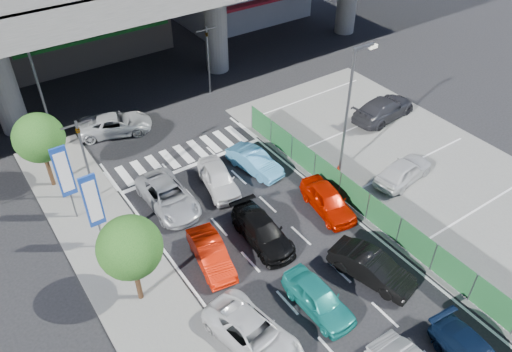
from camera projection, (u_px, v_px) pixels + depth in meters
ground at (314, 287)px, 23.52m from camera, size 120.00×120.00×0.00m
parking_lot at (435, 181)px, 29.68m from camera, size 12.00×28.00×0.06m
sidewalk_left at (141, 298)px, 22.95m from camera, size 4.00×30.00×0.12m
fence_run at (381, 217)px, 25.96m from camera, size 0.16×22.00×1.80m
traffic_light_left at (81, 142)px, 26.06m from camera, size 1.60×1.24×5.20m
traffic_light_right at (207, 44)px, 35.78m from camera, size 1.60×1.24×5.20m
street_lamp_right at (351, 102)px, 27.62m from camera, size 1.65×0.22×8.00m
street_lamp_left at (41, 83)px, 29.35m from camera, size 1.65×0.22×8.00m
signboard_near at (93, 203)px, 23.57m from camera, size 0.80×0.14×4.70m
signboard_far at (64, 174)px, 25.33m from camera, size 0.80×0.14×4.70m
tree_near at (130, 248)px, 20.88m from camera, size 2.80×2.80×4.80m
tree_far at (39, 138)px, 27.30m from camera, size 2.80×2.80×4.80m
sedan_white_mid_left at (253, 334)px, 20.76m from camera, size 2.92×5.02×1.31m
taxi_teal_mid at (318, 298)px, 22.19m from camera, size 1.60×3.90×1.32m
hatch_black_mid_right at (372, 268)px, 23.55m from camera, size 2.46×4.42×1.38m
taxi_orange_left at (211, 254)px, 24.31m from camera, size 1.95×4.00×1.26m
sedan_black_mid at (262, 231)px, 25.52m from camera, size 2.09×4.54×1.29m
taxi_orange_right at (328, 200)px, 27.33m from camera, size 2.25×4.26×1.38m
wagon_silver_front_left at (168, 196)px, 27.63m from camera, size 2.28×4.85×1.34m
sedan_white_front_mid at (219, 178)px, 28.84m from camera, size 2.43×4.30×1.38m
kei_truck_front_right at (254, 161)px, 30.21m from camera, size 2.00×4.07×1.28m
crossing_wagon_silver at (115, 124)px, 33.45m from camera, size 5.30×3.69×1.34m
parked_sedan_white at (404, 171)px, 29.29m from camera, size 4.35×2.24×1.42m
parked_sedan_dgrey at (384, 108)px, 34.76m from camera, size 5.44×2.72×1.52m
traffic_cone at (338, 169)px, 29.97m from camera, size 0.47×0.47×0.69m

